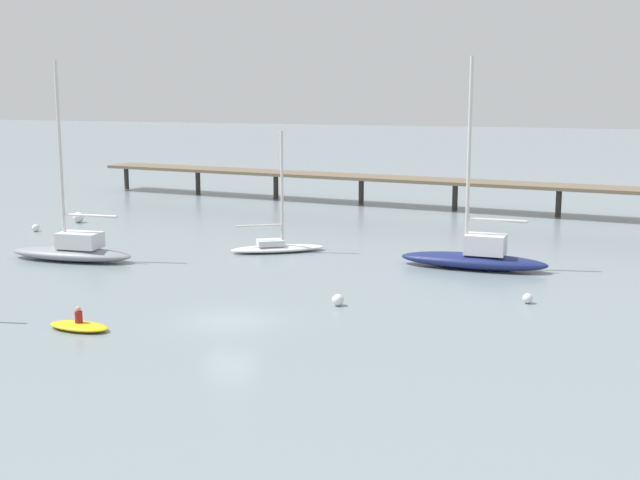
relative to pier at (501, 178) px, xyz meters
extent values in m
plane|color=gray|center=(-8.80, -40.38, -3.12)|extent=(400.00, 400.00, 0.00)
cube|color=brown|center=(-8.80, 1.17, -0.51)|extent=(67.29, 12.63, 0.30)
cylinder|color=#38332D|center=(-41.21, 5.46, -1.89)|extent=(0.50, 0.50, 2.46)
cylinder|color=#38332D|center=(-31.95, 4.23, -1.89)|extent=(0.50, 0.50, 2.46)
cylinder|color=#38332D|center=(-22.69, 3.00, -1.89)|extent=(0.50, 0.50, 2.46)
cylinder|color=#38332D|center=(-13.43, 1.78, -1.89)|extent=(0.50, 0.50, 2.46)
cylinder|color=#38332D|center=(-4.17, 0.55, -1.89)|extent=(0.50, 0.50, 2.46)
cylinder|color=#38332D|center=(5.08, -0.67, -1.89)|extent=(0.50, 0.50, 2.46)
ellipsoid|color=gray|center=(-24.64, -30.10, -2.69)|extent=(8.68, 2.77, 0.87)
cube|color=silver|center=(-23.95, -30.08, -1.74)|extent=(2.78, 1.82, 1.02)
cylinder|color=silver|center=(-25.06, -30.12, 3.79)|extent=(0.22, 0.22, 12.08)
cylinder|color=silver|center=(-23.12, -30.05, -0.08)|extent=(3.90, 0.32, 0.18)
ellipsoid|color=navy|center=(0.92, -24.60, -2.64)|extent=(9.39, 2.91, 0.97)
cube|color=silver|center=(1.66, -24.64, -1.54)|extent=(2.54, 1.84, 1.24)
cylinder|color=silver|center=(0.45, -24.58, 3.92)|extent=(0.23, 0.23, 12.16)
cylinder|color=silver|center=(2.30, -24.67, 0.03)|extent=(3.71, 0.37, 0.19)
ellipsoid|color=white|center=(-12.70, -23.24, -2.89)|extent=(6.57, 4.93, 0.47)
cube|color=silver|center=(-13.15, -23.51, -2.46)|extent=(2.19, 2.02, 0.41)
cylinder|color=silver|center=(-12.42, -23.07, 1.29)|extent=(0.20, 0.20, 7.90)
cylinder|color=silver|center=(-13.80, -23.89, -1.24)|extent=(2.85, 1.78, 0.16)
ellipsoid|color=yellow|center=(-14.94, -44.06, -2.95)|extent=(3.25, 1.65, 0.35)
cylinder|color=maroon|center=(-14.94, -44.06, -2.50)|extent=(0.39, 0.39, 0.55)
sphere|color=tan|center=(-14.94, -44.06, -2.10)|extent=(0.24, 0.24, 0.24)
sphere|color=silver|center=(-33.82, -21.19, -2.84)|extent=(0.58, 0.58, 0.58)
sphere|color=silver|center=(-4.56, -36.05, -2.81)|extent=(0.62, 0.62, 0.62)
sphere|color=silver|center=(-33.10, -16.35, -2.68)|extent=(0.89, 0.89, 0.89)
sphere|color=silver|center=(4.87, -32.52, -2.85)|extent=(0.54, 0.54, 0.54)
camera|label=1|loc=(7.80, -77.90, 8.31)|focal=48.22mm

